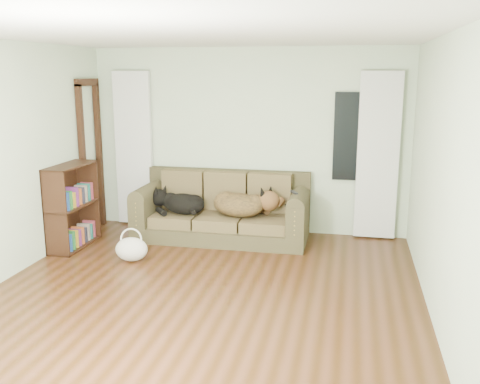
% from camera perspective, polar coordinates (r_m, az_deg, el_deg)
% --- Properties ---
extents(floor, '(5.00, 5.00, 0.00)m').
position_cam_1_polar(floor, '(5.61, -4.22, -11.09)').
color(floor, '#371E0A').
rests_on(floor, ground).
extents(ceiling, '(5.00, 5.00, 0.00)m').
position_cam_1_polar(ceiling, '(5.14, -4.71, 16.47)').
color(ceiling, white).
rests_on(ceiling, ground).
extents(wall_back, '(4.50, 0.04, 2.60)m').
position_cam_1_polar(wall_back, '(7.62, 0.84, 5.46)').
color(wall_back, beige).
rests_on(wall_back, ground).
extents(wall_right, '(0.04, 5.00, 2.60)m').
position_cam_1_polar(wall_right, '(5.08, 20.72, 1.00)').
color(wall_right, beige).
rests_on(wall_right, ground).
extents(curtain_left, '(0.55, 0.08, 2.25)m').
position_cam_1_polar(curtain_left, '(8.07, -11.25, 4.54)').
color(curtain_left, silver).
rests_on(curtain_left, ground).
extents(curtain_right, '(0.55, 0.08, 2.25)m').
position_cam_1_polar(curtain_right, '(7.43, 14.49, 3.70)').
color(curtain_right, silver).
rests_on(curtain_right, ground).
extents(window_pane, '(0.50, 0.03, 1.20)m').
position_cam_1_polar(window_pane, '(7.44, 11.88, 5.79)').
color(window_pane, black).
rests_on(window_pane, wall_back).
extents(door_casing, '(0.07, 0.60, 2.10)m').
position_cam_1_polar(door_casing, '(7.96, -15.58, 3.48)').
color(door_casing, black).
rests_on(door_casing, ground).
extents(sofa, '(2.35, 1.01, 0.96)m').
position_cam_1_polar(sofa, '(7.33, -1.99, -1.60)').
color(sofa, '#3D3626').
rests_on(sofa, floor).
extents(dog_black_lab, '(0.79, 0.70, 0.28)m').
position_cam_1_polar(dog_black_lab, '(7.43, -6.34, -1.25)').
color(dog_black_lab, black).
rests_on(dog_black_lab, sofa).
extents(dog_shepherd, '(0.91, 0.78, 0.34)m').
position_cam_1_polar(dog_shepherd, '(7.23, 0.20, -1.47)').
color(dog_shepherd, black).
rests_on(dog_shepherd, sofa).
extents(tv_remote, '(0.13, 0.19, 0.02)m').
position_cam_1_polar(tv_remote, '(6.98, 5.78, -0.03)').
color(tv_remote, black).
rests_on(tv_remote, sofa).
extents(tote_bag, '(0.47, 0.41, 0.29)m').
position_cam_1_polar(tote_bag, '(6.68, -11.50, -5.89)').
color(tote_bag, silver).
rests_on(tote_bag, floor).
extents(bookshelf, '(0.44, 0.91, 1.10)m').
position_cam_1_polar(bookshelf, '(7.33, -17.43, -1.80)').
color(bookshelf, black).
rests_on(bookshelf, floor).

